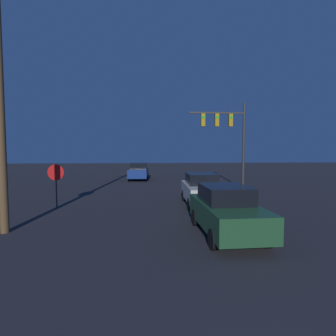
{
  "coord_description": "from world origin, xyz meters",
  "views": [
    {
      "loc": [
        -1.03,
        -0.33,
        2.81
      ],
      "look_at": [
        0.0,
        13.18,
        1.92
      ],
      "focal_mm": 28.0,
      "sensor_mm": 36.0,
      "label": 1
    }
  ],
  "objects": [
    {
      "name": "car_near",
      "position": [
        1.56,
        8.1,
        0.82
      ],
      "size": [
        1.86,
        4.01,
        1.63
      ],
      "rotation": [
        0.0,
        0.0,
        3.17
      ],
      "color": "#1E4728",
      "rests_on": "ground_plane"
    },
    {
      "name": "car_mid",
      "position": [
        1.74,
        12.93,
        0.82
      ],
      "size": [
        1.85,
        4.01,
        1.63
      ],
      "rotation": [
        0.0,
        0.0,
        3.12
      ],
      "color": "beige",
      "rests_on": "ground_plane"
    },
    {
      "name": "car_far",
      "position": [
        -1.95,
        25.02,
        0.82
      ],
      "size": [
        1.91,
        4.04,
        1.63
      ],
      "rotation": [
        0.0,
        0.0,
        3.1
      ],
      "color": "navy",
      "rests_on": "ground_plane"
    },
    {
      "name": "traffic_signal_mast",
      "position": [
        4.76,
        18.31,
        4.27
      ],
      "size": [
        4.11,
        0.3,
        6.27
      ],
      "color": "#2D2D2D",
      "rests_on": "ground_plane"
    },
    {
      "name": "stop_sign",
      "position": [
        -5.57,
        12.9,
        1.51
      ],
      "size": [
        0.79,
        0.07,
        2.14
      ],
      "color": "#2D2D2D",
      "rests_on": "ground_plane"
    }
  ]
}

